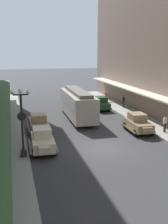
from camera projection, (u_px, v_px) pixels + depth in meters
name	position (u px, v px, depth m)	size (l,w,h in m)	color
ground_plane	(103.00, 149.00, 22.65)	(200.00, 200.00, 0.00)	#38383A
sidewalk_left	(9.00, 157.00, 20.75)	(3.00, 60.00, 0.15)	#99968E
parked_car_0	(39.00, 122.00, 27.21)	(2.18, 4.27, 1.84)	#997F5B
parked_car_1	(42.00, 139.00, 22.09)	(2.25, 4.30, 1.84)	beige
parked_car_2	(100.00, 103.00, 37.16)	(2.16, 4.27, 1.84)	#193D23
parked_car_3	(138.00, 123.00, 27.12)	(2.28, 4.31, 1.84)	#997F5B
streetcar	(78.00, 103.00, 32.03)	(2.71, 9.65, 3.46)	#ADA899
lamp_post_with_clock	(22.00, 120.00, 20.01)	(1.42, 0.44, 5.16)	black
fire_hydrant	(136.00, 117.00, 30.81)	(0.24, 0.24, 0.82)	#B21E19
pedestrian_0	(124.00, 101.00, 38.11)	(0.36, 0.28, 1.67)	#2D2D33
pedestrian_1	(106.00, 96.00, 42.61)	(0.36, 0.28, 1.67)	#4C4238
pedestrian_3	(5.00, 107.00, 34.06)	(0.36, 0.24, 1.64)	slate
pedestrian_5	(165.00, 123.00, 26.60)	(0.36, 0.28, 1.67)	#2D2D33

